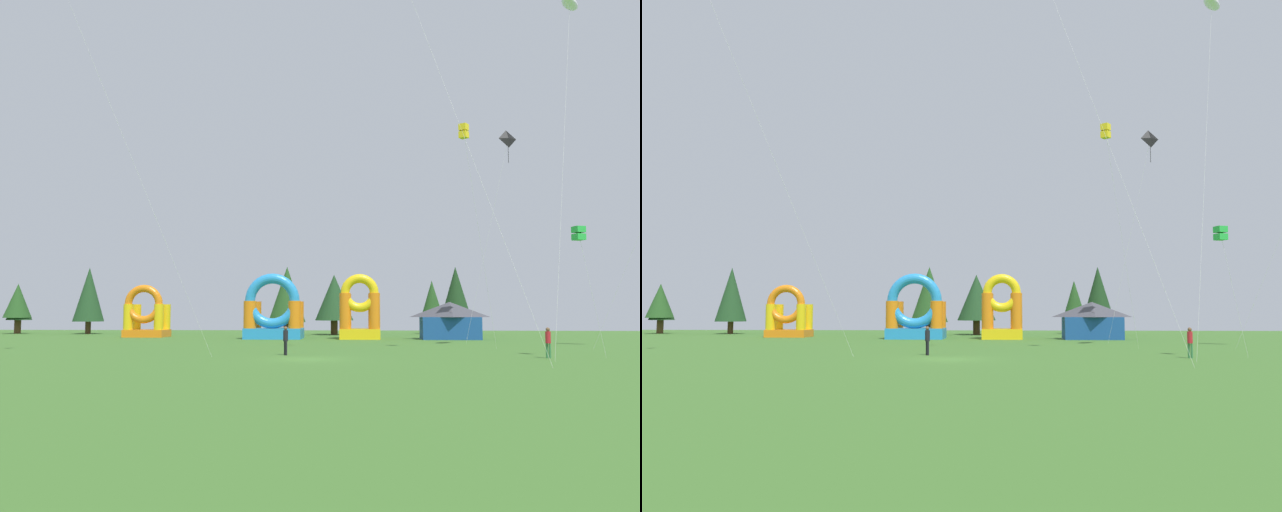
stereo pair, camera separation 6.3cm
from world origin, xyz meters
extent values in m
plane|color=#3D6B28|center=(0.00, 0.00, 0.00)|extent=(120.00, 120.00, 0.00)
cylinder|color=silver|center=(-11.02, -1.35, 13.29)|extent=(9.77, 6.15, 26.59)
pyramid|color=black|center=(16.55, 19.23, 18.32)|extent=(1.34, 0.86, 1.26)
cylinder|color=black|center=(16.52, 19.31, 17.23)|extent=(0.04, 0.04, 2.12)
cylinder|color=silver|center=(14.64, 20.26, 9.15)|extent=(3.79, 1.90, 18.29)
ellipsoid|color=white|center=(18.42, 7.40, 25.06)|extent=(2.34, 3.12, 1.18)
cylinder|color=silver|center=(16.29, 3.25, 12.53)|extent=(4.28, 8.32, 25.07)
cube|color=green|center=(16.64, 1.87, 7.41)|extent=(0.79, 0.79, 0.39)
cube|color=green|center=(16.64, 1.87, 7.88)|extent=(0.79, 0.79, 0.39)
cylinder|color=silver|center=(17.44, 2.17, 3.82)|extent=(1.62, 0.62, 7.65)
cube|color=yellow|center=(10.69, 7.65, 15.56)|extent=(0.78, 0.78, 0.47)
cube|color=yellow|center=(10.69, 7.65, 16.12)|extent=(0.78, 0.78, 0.47)
cylinder|color=silver|center=(12.08, 9.56, 7.92)|extent=(2.79, 3.84, 15.85)
cylinder|color=silver|center=(9.01, -1.73, 13.37)|extent=(7.58, 7.04, 26.75)
cylinder|color=black|center=(-1.66, 3.43, 0.45)|extent=(0.18, 0.18, 0.90)
cylinder|color=black|center=(-1.76, 3.58, 0.45)|extent=(0.18, 0.18, 0.90)
cylinder|color=black|center=(-1.71, 3.51, 1.26)|extent=(0.45, 0.45, 0.72)
sphere|color=brown|center=(-1.71, 3.51, 1.74)|extent=(0.24, 0.24, 0.24)
cylinder|color=#33723F|center=(14.51, 1.89, 0.45)|extent=(0.18, 0.18, 0.90)
cylinder|color=#33723F|center=(14.66, 1.79, 0.45)|extent=(0.18, 0.18, 0.90)
cylinder|color=#B21E26|center=(14.59, 1.84, 1.26)|extent=(0.44, 0.44, 0.71)
sphere|color=brown|center=(14.59, 1.84, 1.74)|extent=(0.24, 0.24, 0.24)
cube|color=orange|center=(-20.79, 32.99, 0.41)|extent=(4.49, 3.71, 0.82)
cylinder|color=yellow|center=(-22.52, 31.65, 2.25)|extent=(1.04, 1.04, 2.84)
cylinder|color=yellow|center=(-19.07, 31.65, 2.25)|extent=(1.04, 1.04, 2.84)
cylinder|color=yellow|center=(-22.52, 34.33, 2.25)|extent=(1.04, 1.04, 2.84)
cylinder|color=yellow|center=(-19.07, 34.33, 2.25)|extent=(1.04, 1.04, 2.84)
torus|color=orange|center=(-20.79, 31.65, 3.67)|extent=(4.28, 0.83, 4.28)
cube|color=yellow|center=(3.10, 29.24, 0.53)|extent=(4.14, 4.40, 1.06)
cylinder|color=orange|center=(1.61, 27.61, 2.90)|extent=(1.16, 1.16, 3.67)
cylinder|color=orange|center=(4.59, 27.61, 2.90)|extent=(1.16, 1.16, 3.67)
cylinder|color=orange|center=(1.61, 30.86, 2.90)|extent=(1.16, 1.16, 3.67)
cylinder|color=orange|center=(4.59, 30.86, 2.90)|extent=(1.16, 1.16, 3.67)
torus|color=yellow|center=(3.10, 27.61, 4.73)|extent=(3.91, 0.93, 3.91)
cube|color=#268CD8|center=(-5.90, 29.32, 0.56)|extent=(5.94, 4.69, 1.11)
cylinder|color=orange|center=(-8.22, 27.63, 2.52)|extent=(1.31, 1.31, 2.82)
cylinder|color=orange|center=(-3.59, 27.63, 2.52)|extent=(1.31, 1.31, 2.82)
cylinder|color=orange|center=(-8.22, 31.01, 2.52)|extent=(1.31, 1.31, 2.82)
cylinder|color=orange|center=(-3.59, 31.01, 2.52)|extent=(1.31, 1.31, 2.82)
torus|color=#268CD8|center=(-5.90, 27.63, 3.93)|extent=(5.68, 1.05, 5.68)
cube|color=#19478C|center=(12.36, 28.86, 1.14)|extent=(5.88, 3.92, 2.28)
pyramid|color=#3F3F47|center=(12.36, 28.86, 3.06)|extent=(5.88, 3.92, 1.56)
cylinder|color=#4C331E|center=(-41.35, 42.89, 1.03)|extent=(0.63, 0.63, 2.05)
cone|color=#234C1E|center=(-41.35, 42.89, 4.26)|extent=(3.49, 3.49, 4.42)
cylinder|color=#4C331E|center=(-41.16, 43.00, 0.88)|extent=(0.57, 0.57, 1.76)
cone|color=#193819|center=(-41.16, 43.00, 3.79)|extent=(3.19, 3.19, 4.06)
cylinder|color=#4C331E|center=(-31.66, 42.40, 0.79)|extent=(0.70, 0.70, 1.59)
cone|color=#1E4221|center=(-31.66, 42.40, 5.05)|extent=(3.89, 3.89, 6.93)
cylinder|color=#4C331E|center=(-5.79, 40.11, 0.79)|extent=(0.82, 0.82, 1.57)
cone|color=#234C1E|center=(-5.79, 40.11, 4.96)|extent=(4.56, 4.56, 6.77)
cylinder|color=#4C331E|center=(-0.05, 41.07, 0.88)|extent=(0.85, 0.85, 1.77)
cone|color=#1E4221|center=(-0.05, 41.07, 4.59)|extent=(4.73, 4.73, 5.64)
cylinder|color=#4C331E|center=(12.33, 44.93, 1.24)|extent=(0.47, 0.47, 2.48)
cone|color=#234C1E|center=(12.33, 44.93, 4.65)|extent=(2.59, 2.59, 4.33)
cylinder|color=#4C331E|center=(14.79, 41.00, 1.00)|extent=(0.66, 0.66, 2.01)
cone|color=#193819|center=(14.79, 41.00, 5.16)|extent=(3.65, 3.65, 6.31)
camera|label=1|loc=(3.16, -38.53, 2.81)|focal=36.21mm
camera|label=2|loc=(3.22, -38.53, 2.81)|focal=36.21mm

